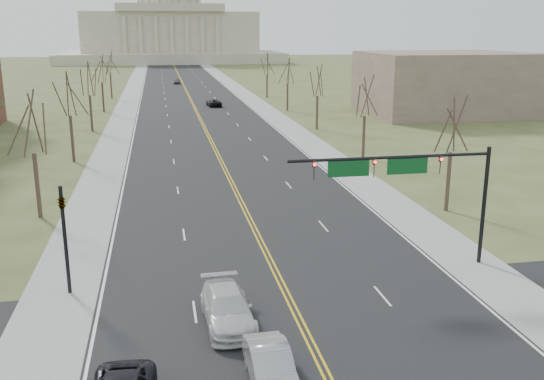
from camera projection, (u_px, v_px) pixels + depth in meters
name	position (u px, v px, depth m)	size (l,w,h in m)	color
road	(189.00, 96.00, 126.42)	(20.00, 380.00, 0.01)	black
cross_road	(310.00, 341.00, 27.69)	(120.00, 14.00, 0.01)	black
sidewalk_left	(130.00, 97.00, 124.29)	(4.00, 380.00, 0.03)	gray
sidewalk_right	(246.00, 95.00, 128.54)	(4.00, 380.00, 0.03)	gray
center_line	(189.00, 96.00, 126.42)	(0.42, 380.00, 0.01)	gold
edge_line_left	(141.00, 97.00, 124.68)	(0.15, 380.00, 0.01)	silver
edge_line_right	(236.00, 95.00, 128.15)	(0.15, 380.00, 0.01)	silver
capitol	(170.00, 27.00, 255.55)	(90.00, 60.00, 50.00)	beige
signal_mast	(406.00, 175.00, 34.64)	(12.12, 0.44, 7.20)	black
signal_left	(64.00, 228.00, 31.81)	(0.32, 0.36, 6.00)	black
tree_r_0	(452.00, 128.00, 45.83)	(3.74, 3.74, 8.50)	#3E2C25
tree_l_0	(31.00, 126.00, 44.03)	(3.96, 3.96, 9.00)	#3E2C25
tree_r_1	(365.00, 98.00, 64.81)	(3.74, 3.74, 8.50)	#3E2C25
tree_l_1	(69.00, 97.00, 63.01)	(3.96, 3.96, 9.00)	#3E2C25
tree_r_2	(318.00, 82.00, 83.80)	(3.74, 3.74, 8.50)	#3E2C25
tree_l_2	(89.00, 81.00, 82.00)	(3.96, 3.96, 9.00)	#3E2C25
tree_r_3	(288.00, 72.00, 102.78)	(3.74, 3.74, 8.50)	#3E2C25
tree_l_3	(101.00, 71.00, 100.99)	(3.96, 3.96, 9.00)	#3E2C25
tree_r_4	(267.00, 65.00, 121.77)	(3.74, 3.74, 8.50)	#3E2C25
tree_l_4	(110.00, 64.00, 119.97)	(3.96, 3.96, 9.00)	#3E2C25
bldg_right_mass	(443.00, 83.00, 99.94)	(25.00, 20.00, 10.00)	brown
car_sb_inner_lead	(271.00, 367.00, 24.17)	(1.63, 4.68, 1.54)	#9B9EA2
car_sb_inner_second	(227.00, 308.00, 29.18)	(2.25, 5.53, 1.61)	silver
car_far_nb	(214.00, 103.00, 110.10)	(2.22, 4.81, 1.34)	black
car_far_sb	(177.00, 81.00, 154.20)	(1.59, 3.94, 1.34)	#4E4F56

